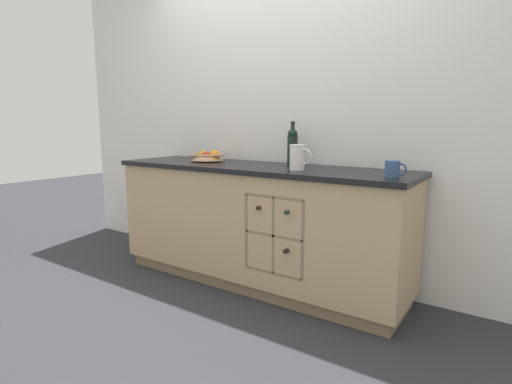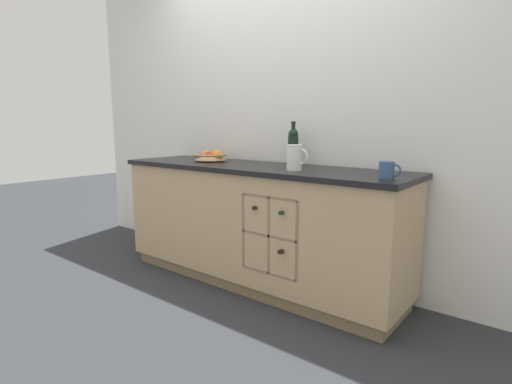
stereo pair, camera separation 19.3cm
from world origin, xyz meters
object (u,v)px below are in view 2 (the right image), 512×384
fruit_bowl (211,156)px  white_pitcher (295,157)px  ceramic_mug (387,170)px  standing_wine_bottle (293,146)px

fruit_bowl → white_pitcher: bearing=-8.7°
ceramic_mug → standing_wine_bottle: bearing=159.0°
white_pitcher → ceramic_mug: bearing=-2.5°
fruit_bowl → ceramic_mug: (1.50, -0.16, 0.01)m
fruit_bowl → standing_wine_bottle: (0.68, 0.15, 0.10)m
ceramic_mug → standing_wine_bottle: size_ratio=0.38×
fruit_bowl → white_pitcher: size_ratio=1.69×
fruit_bowl → white_pitcher: (0.88, -0.14, 0.04)m
fruit_bowl → ceramic_mug: 1.50m
ceramic_mug → fruit_bowl: bearing=173.8°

